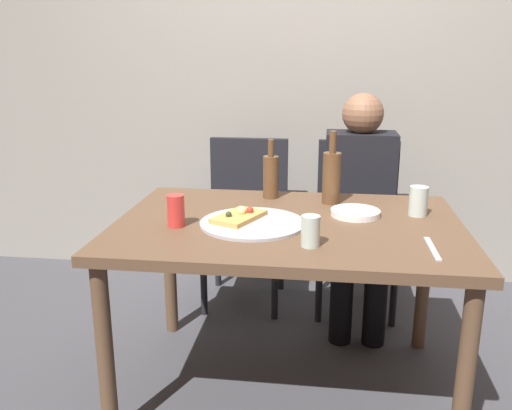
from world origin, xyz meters
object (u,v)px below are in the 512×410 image
dining_table (288,241)px  guest_in_sweater (360,199)px  plate_stack (355,213)px  chair_left (246,210)px  pizza_tray (253,223)px  tumbler_near (418,201)px  beer_bottle (271,176)px  chair_right (357,214)px  tumbler_far (310,231)px  pizza_slice_last (239,216)px  table_knife (432,249)px  soda_can (176,211)px  wine_bottle (332,176)px

dining_table → guest_in_sweater: (0.31, 0.71, -0.01)m
plate_stack → chair_left: size_ratio=0.22×
pizza_tray → tumbler_near: 0.68m
beer_bottle → chair_right: 0.74m
dining_table → tumbler_far: 0.31m
chair_right → pizza_tray: bearing=64.2°
tumbler_far → chair_right: chair_right is taller
pizza_slice_last → plate_stack: 0.47m
pizza_tray → plate_stack: (0.39, 0.17, 0.01)m
pizza_tray → tumbler_far: size_ratio=3.75×
guest_in_sweater → table_knife: bearing=101.0°
table_knife → pizza_tray: bearing=-107.0°
soda_can → chair_left: bearing=83.0°
soda_can → guest_in_sweater: (0.73, 0.83, -0.15)m
dining_table → tumbler_far: size_ratio=12.42×
beer_bottle → plate_stack: bearing=-32.3°
beer_bottle → tumbler_near: beer_bottle is taller
tumbler_near → plate_stack: bearing=-171.7°
pizza_tray → beer_bottle: size_ratio=1.53×
dining_table → pizza_slice_last: pizza_slice_last is taller
dining_table → pizza_tray: 0.17m
guest_in_sweater → pizza_slice_last: bearing=55.9°
dining_table → soda_can: size_ratio=10.98×
pizza_slice_last → chair_left: 0.93m
pizza_tray → table_knife: bearing=-16.4°
tumbler_near → plate_stack: 0.26m
chair_right → tumbler_near: bearing=105.4°
pizza_slice_last → tumbler_near: (0.70, 0.18, 0.04)m
guest_in_sweater → dining_table: bearing=66.2°
beer_bottle → chair_right: bearing=50.9°
beer_bottle → tumbler_near: (0.62, -0.20, -0.04)m
wine_bottle → table_knife: size_ratio=1.43×
wine_bottle → soda_can: 0.71m
soda_can → beer_bottle: bearing=55.9°
plate_stack → wine_bottle: bearing=119.2°
beer_bottle → soda_can: (-0.31, -0.46, -0.04)m
soda_can → guest_in_sweater: 1.11m
pizza_slice_last → table_knife: size_ratio=1.15×
wine_bottle → chair_right: size_ratio=0.35×
tumbler_near → guest_in_sweater: guest_in_sweater is taller
pizza_slice_last → tumbler_far: (0.28, -0.24, 0.03)m
table_knife → soda_can: bearing=-98.7°
dining_table → pizza_tray: size_ratio=3.31×
plate_stack → pizza_slice_last: bearing=-162.3°
pizza_slice_last → tumbler_near: bearing=14.4°
tumbler_far → table_knife: (0.41, 0.02, -0.05)m
tumbler_near → tumbler_far: tumbler_near is taller
dining_table → tumbler_far: bearing=-70.5°
wine_bottle → guest_in_sweater: (0.15, 0.42, -0.21)m
dining_table → tumbler_near: size_ratio=11.25×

